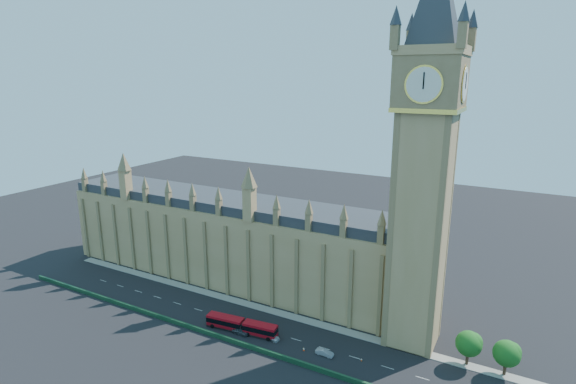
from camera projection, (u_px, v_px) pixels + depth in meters
The scene contains 15 objects.
ground at pixel (257, 328), 120.94m from camera, with size 400.00×400.00×0.00m, color black.
palace_westminster at pixel (227, 238), 147.71m from camera, with size 120.00×20.00×28.00m.
elizabeth_tower at pixel (427, 127), 101.67m from camera, with size 20.59×20.59×105.00m.
bridge_parapet at pixel (237, 342), 113.13m from camera, with size 160.00×0.60×1.20m, color #1E4C2D.
kerb_north at pixel (274, 311), 129.01m from camera, with size 160.00×3.00×0.16m, color gray.
tree_east_near at pixel (470, 343), 104.05m from camera, with size 6.00×6.00×8.50m.
tree_east_far at pixel (508, 353), 100.37m from camera, with size 6.00×6.00×8.50m.
red_bus at pixel (242, 325), 118.61m from camera, with size 20.17×5.14×3.40m.
car_grey at pixel (241, 331), 117.73m from camera, with size 1.91×4.75×1.62m, color #43474B.
car_silver at pixel (325, 352), 108.77m from camera, with size 1.57×4.51×1.48m, color #989A9F.
car_white at pixel (271, 336), 115.47m from camera, with size 2.06×5.06×1.47m, color silver.
cone_a at pixel (362, 360), 106.71m from camera, with size 0.50×0.50×0.63m.
cone_b at pixel (321, 349), 110.83m from camera, with size 0.59×0.59×0.75m.
cone_c at pixel (304, 349), 110.64m from camera, with size 0.47×0.47×0.73m.
cone_d at pixel (303, 349), 111.07m from camera, with size 0.50×0.50×0.62m.
Camera 1 is at (58.81, -90.87, 65.73)m, focal length 28.00 mm.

